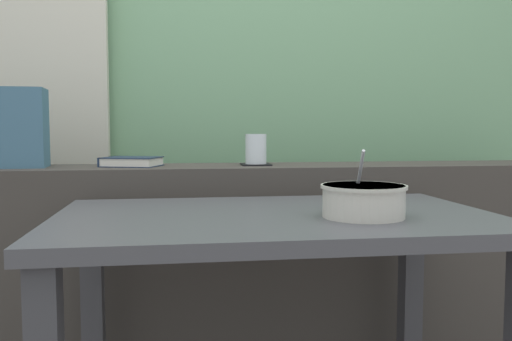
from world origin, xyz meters
TOP-DOWN VIEW (x-y plane):
  - outdoor_backdrop at (0.00, 1.10)m, footprint 4.80×0.08m
  - curtain_left_panel at (-0.77, 1.00)m, footprint 0.56×0.06m
  - dark_console_ledge at (0.00, 0.55)m, footprint 2.80×0.31m
  - breakfast_table at (0.03, 0.00)m, footprint 1.08×0.66m
  - coaster_square at (0.06, 0.55)m, footprint 0.10×0.10m
  - juice_glass at (0.06, 0.55)m, footprint 0.07×0.07m
  - closed_book at (-0.37, 0.56)m, footprint 0.22×0.19m
  - soup_bowl at (0.22, -0.09)m, footprint 0.20×0.20m

SIDE VIEW (x-z plane):
  - dark_console_ledge at x=0.00m, z-range 0.00..0.78m
  - breakfast_table at x=0.03m, z-range 0.24..0.93m
  - soup_bowl at x=0.22m, z-range 0.66..0.82m
  - coaster_square at x=0.06m, z-range 0.78..0.79m
  - closed_book at x=-0.37m, z-range 0.78..0.81m
  - juice_glass at x=0.06m, z-range 0.78..0.88m
  - curtain_left_panel at x=-0.77m, z-range 0.00..2.50m
  - outdoor_backdrop at x=0.00m, z-range 0.00..2.80m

